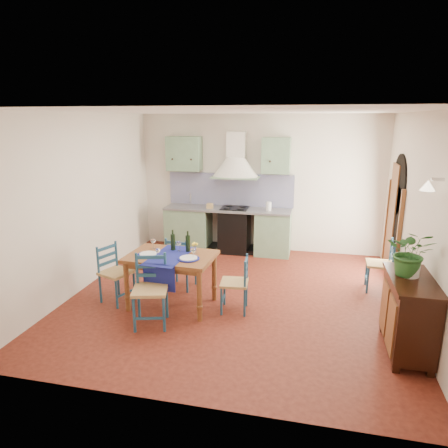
% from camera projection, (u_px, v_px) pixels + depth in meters
% --- Properties ---
extents(floor, '(5.00, 5.00, 0.00)m').
position_uv_depth(floor, '(235.00, 297.00, 6.25)').
color(floor, '#43140E').
rests_on(floor, ground).
extents(back_wall, '(5.00, 0.96, 2.80)m').
position_uv_depth(back_wall, '(235.00, 201.00, 8.24)').
color(back_wall, beige).
rests_on(back_wall, ground).
extents(right_wall, '(0.26, 5.00, 2.80)m').
position_uv_depth(right_wall, '(413.00, 218.00, 5.64)').
color(right_wall, beige).
rests_on(right_wall, ground).
extents(left_wall, '(0.04, 5.00, 2.80)m').
position_uv_depth(left_wall, '(84.00, 202.00, 6.42)').
color(left_wall, beige).
rests_on(left_wall, ground).
extents(ceiling, '(5.00, 5.00, 0.01)m').
position_uv_depth(ceiling, '(237.00, 111.00, 5.53)').
color(ceiling, white).
rests_on(ceiling, back_wall).
extents(dining_table, '(1.29, 0.98, 1.11)m').
position_uv_depth(dining_table, '(171.00, 261.00, 5.79)').
color(dining_table, brown).
rests_on(dining_table, ground).
extents(chair_near, '(0.55, 0.55, 0.96)m').
position_uv_depth(chair_near, '(150.00, 290.00, 5.31)').
color(chair_near, navy).
rests_on(chair_near, ground).
extents(chair_far, '(0.45, 0.45, 0.88)m').
position_uv_depth(chair_far, '(180.00, 262.00, 6.47)').
color(chair_far, navy).
rests_on(chair_far, ground).
extents(chair_left, '(0.53, 0.53, 0.88)m').
position_uv_depth(chair_left, '(115.00, 273.00, 6.00)').
color(chair_left, navy).
rests_on(chair_left, ground).
extents(chair_right, '(0.41, 0.41, 0.82)m').
position_uv_depth(chair_right, '(236.00, 283.00, 5.69)').
color(chair_right, navy).
rests_on(chair_right, ground).
extents(chair_spare, '(0.42, 0.42, 0.86)m').
position_uv_depth(chair_spare, '(381.00, 265.00, 6.37)').
color(chair_spare, navy).
rests_on(chair_spare, ground).
extents(sideboard, '(0.50, 1.05, 0.94)m').
position_uv_depth(sideboard, '(408.00, 313.00, 4.65)').
color(sideboard, black).
rests_on(sideboard, ground).
extents(potted_plant, '(0.60, 0.55, 0.56)m').
position_uv_depth(potted_plant, '(411.00, 253.00, 4.57)').
color(potted_plant, '#245722').
rests_on(potted_plant, sideboard).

